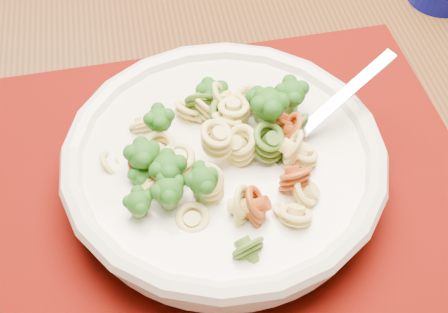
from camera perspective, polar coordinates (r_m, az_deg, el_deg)
name	(u,v)px	position (r m, az deg, el deg)	size (l,w,h in m)	color
dining_table	(194,133)	(0.74, -2.78, 2.18)	(1.54, 1.09, 0.71)	#523517
placemat	(212,189)	(0.58, -1.15, -3.02)	(0.49, 0.38, 0.00)	#530503
pasta_bowl	(224,162)	(0.55, 0.00, -0.54)	(0.29, 0.29, 0.05)	white
pasta_broccoli_heap	(224,152)	(0.54, 0.00, 0.40)	(0.24, 0.24, 0.06)	#D7C76A
fork	(280,151)	(0.55, 5.16, 0.49)	(0.19, 0.02, 0.01)	silver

